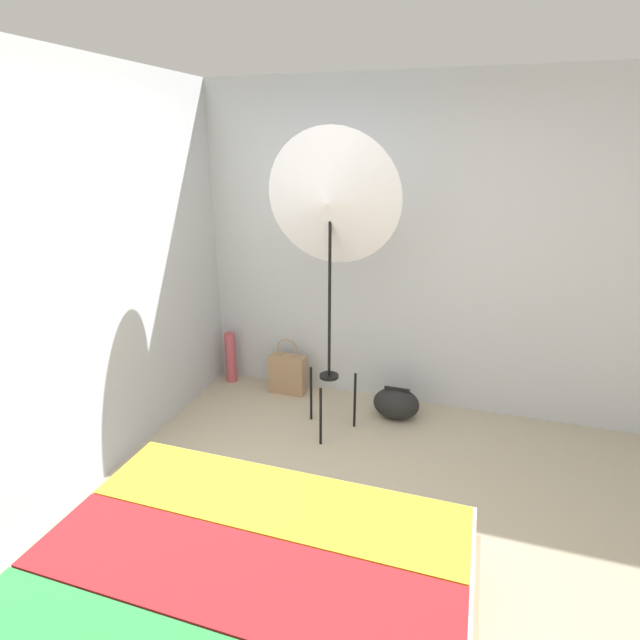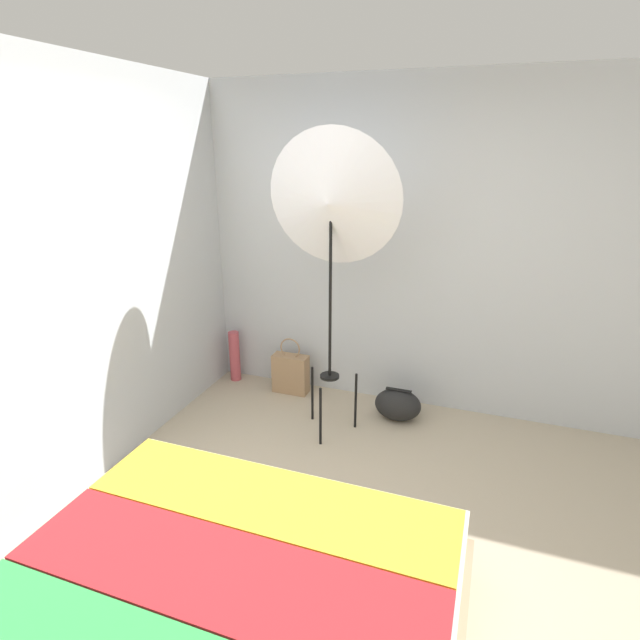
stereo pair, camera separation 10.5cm
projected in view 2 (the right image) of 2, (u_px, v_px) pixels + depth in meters
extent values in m
plane|color=tan|center=(299.00, 582.00, 2.54)|extent=(14.00, 14.00, 0.00)
cube|color=#B7BCC1|center=(395.00, 251.00, 3.96)|extent=(8.00, 0.05, 2.60)
cube|color=#B7BCC1|center=(138.00, 265.00, 3.50)|extent=(0.05, 8.00, 2.60)
cube|color=red|center=(222.00, 577.00, 2.03)|extent=(1.81, 0.47, 0.04)
cube|color=gold|center=(271.00, 501.00, 2.45)|extent=(1.81, 0.47, 0.04)
cylinder|color=black|center=(320.00, 417.00, 3.63)|extent=(0.02, 0.02, 0.46)
cylinder|color=black|center=(312.00, 394.00, 3.96)|extent=(0.02, 0.02, 0.46)
cylinder|color=black|center=(356.00, 401.00, 3.85)|extent=(0.02, 0.02, 0.46)
cylinder|color=black|center=(330.00, 376.00, 3.73)|extent=(0.14, 0.14, 0.02)
cylinder|color=black|center=(330.00, 294.00, 3.52)|extent=(0.02, 0.02, 1.28)
cone|color=silver|center=(331.00, 201.00, 3.30)|extent=(0.94, 0.31, 0.95)
cube|color=#9E7A56|center=(291.00, 374.00, 4.42)|extent=(0.32, 0.13, 0.35)
torus|color=#9E7A56|center=(290.00, 348.00, 4.34)|extent=(0.19, 0.01, 0.19)
ellipsoid|color=black|center=(398.00, 405.00, 4.00)|extent=(0.37, 0.26, 0.26)
cube|color=black|center=(399.00, 390.00, 3.95)|extent=(0.20, 0.04, 0.01)
cylinder|color=#BC4C56|center=(235.00, 356.00, 4.63)|extent=(0.10, 0.10, 0.47)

